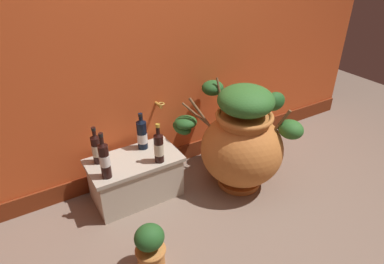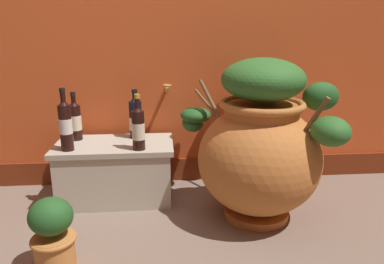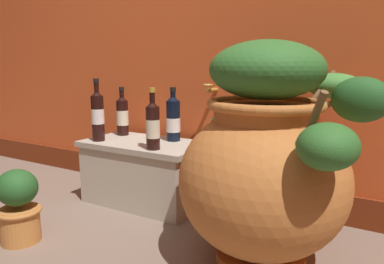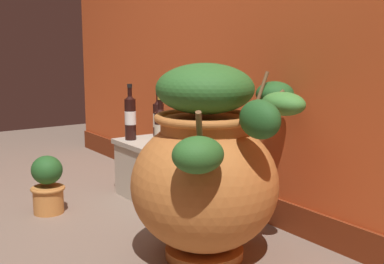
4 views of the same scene
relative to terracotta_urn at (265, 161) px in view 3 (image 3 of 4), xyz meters
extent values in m
cube|color=maroon|center=(-0.40, 0.52, -0.34)|extent=(4.40, 0.02, 0.15)
cylinder|color=#B28433|center=(-0.48, 0.48, 0.23)|extent=(0.02, 0.10, 0.02)
torus|color=#B28433|center=(-0.48, 0.43, 0.26)|extent=(0.06, 0.06, 0.01)
cylinder|color=#C17033|center=(0.00, -0.01, -0.39)|extent=(0.35, 0.35, 0.04)
ellipsoid|color=#C17033|center=(0.00, -0.01, -0.08)|extent=(0.65, 0.65, 0.59)
cylinder|color=#C17033|center=(0.00, -0.01, 0.17)|extent=(0.39, 0.39, 0.09)
torus|color=#C17033|center=(0.00, -0.01, 0.22)|extent=(0.44, 0.44, 0.04)
cylinder|color=brown|center=(-0.23, 0.26, 0.14)|extent=(0.18, 0.29, 0.20)
ellipsoid|color=#235623|center=(-0.33, 0.38, 0.03)|extent=(0.13, 0.21, 0.10)
cylinder|color=brown|center=(0.21, -0.19, 0.20)|extent=(0.10, 0.09, 0.20)
ellipsoid|color=#2D6628|center=(0.26, -0.24, 0.13)|extent=(0.18, 0.20, 0.14)
cylinder|color=brown|center=(0.15, 0.21, 0.27)|extent=(0.09, 0.14, 0.15)
ellipsoid|color=#428438|center=(0.19, 0.27, 0.28)|extent=(0.22, 0.15, 0.10)
cylinder|color=brown|center=(-0.01, 0.30, 0.28)|extent=(0.02, 0.13, 0.26)
ellipsoid|color=#235623|center=(-0.01, 0.41, 0.30)|extent=(0.19, 0.18, 0.12)
cylinder|color=brown|center=(-0.22, 0.24, 0.17)|extent=(0.15, 0.18, 0.27)
ellipsoid|color=#235623|center=(-0.31, 0.35, 0.08)|extent=(0.19, 0.18, 0.10)
cylinder|color=brown|center=(0.26, 0.01, 0.26)|extent=(0.16, 0.03, 0.11)
ellipsoid|color=#235623|center=(0.32, 0.01, 0.25)|extent=(0.19, 0.13, 0.15)
ellipsoid|color=#2D6628|center=(0.00, -0.01, 0.35)|extent=(0.42, 0.42, 0.22)
cube|color=beige|center=(-0.80, 0.28, -0.24)|extent=(0.65, 0.37, 0.35)
cube|color=#AEA592|center=(-0.80, 0.28, -0.08)|extent=(0.69, 0.39, 0.03)
cylinder|color=black|center=(-1.04, 0.38, 0.05)|extent=(0.07, 0.07, 0.21)
cone|color=black|center=(-1.04, 0.38, 0.16)|extent=(0.07, 0.07, 0.04)
cylinder|color=black|center=(-1.04, 0.38, 0.19)|extent=(0.03, 0.03, 0.08)
cylinder|color=black|center=(-1.04, 0.38, 0.22)|extent=(0.03, 0.03, 0.02)
cylinder|color=beige|center=(-1.04, 0.38, 0.05)|extent=(0.07, 0.07, 0.09)
cylinder|color=black|center=(-0.68, 0.39, 0.05)|extent=(0.08, 0.08, 0.23)
cone|color=black|center=(-0.68, 0.39, 0.18)|extent=(0.08, 0.08, 0.04)
cylinder|color=black|center=(-0.68, 0.39, 0.21)|extent=(0.03, 0.03, 0.08)
cylinder|color=black|center=(-0.68, 0.39, 0.23)|extent=(0.03, 0.03, 0.02)
cylinder|color=silver|center=(-0.68, 0.39, 0.03)|extent=(0.08, 0.08, 0.08)
cylinder|color=black|center=(-1.04, 0.17, 0.07)|extent=(0.07, 0.07, 0.26)
cone|color=black|center=(-1.04, 0.17, 0.21)|extent=(0.07, 0.07, 0.04)
cylinder|color=black|center=(-1.04, 0.17, 0.24)|extent=(0.03, 0.03, 0.09)
cylinder|color=black|center=(-1.04, 0.17, 0.28)|extent=(0.03, 0.03, 0.02)
cylinder|color=silver|center=(-1.04, 0.17, 0.08)|extent=(0.07, 0.07, 0.08)
cylinder|color=black|center=(-0.65, 0.15, 0.05)|extent=(0.07, 0.07, 0.22)
cone|color=black|center=(-0.65, 0.15, 0.17)|extent=(0.07, 0.07, 0.04)
cylinder|color=black|center=(-0.65, 0.15, 0.21)|extent=(0.03, 0.03, 0.09)
cylinder|color=#B7932D|center=(-0.65, 0.15, 0.24)|extent=(0.03, 0.03, 0.02)
cylinder|color=beige|center=(-0.65, 0.15, 0.05)|extent=(0.07, 0.07, 0.09)
cylinder|color=#CC7F3D|center=(-0.99, -0.39, -0.34)|extent=(0.17, 0.17, 0.16)
torus|color=#BB7538|center=(-0.99, -0.39, -0.27)|extent=(0.19, 0.19, 0.02)
ellipsoid|color=#235623|center=(-0.99, -0.39, -0.16)|extent=(0.18, 0.17, 0.16)
camera|label=1|loc=(-1.50, -1.72, 1.37)|focal=31.28mm
camera|label=2|loc=(-0.51, -1.78, 0.59)|focal=33.59mm
camera|label=3|loc=(0.45, -1.33, 0.37)|focal=34.41mm
camera|label=4|loc=(1.74, -1.29, 0.54)|focal=47.47mm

